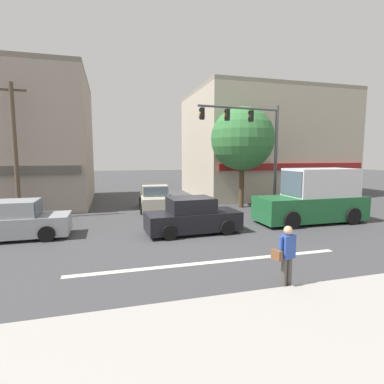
{
  "coord_description": "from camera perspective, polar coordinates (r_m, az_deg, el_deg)",
  "views": [
    {
      "loc": [
        -3.12,
        -12.21,
        3.38
      ],
      "look_at": [
        0.84,
        2.0,
        1.6
      ],
      "focal_mm": 28.0,
      "sensor_mm": 36.0,
      "label": 1
    }
  ],
  "objects": [
    {
      "name": "sedan_crossing_center",
      "position": [
        14.24,
        -30.57,
        -4.89
      ],
      "size": [
        4.11,
        1.9,
        1.58
      ],
      "color": "#999EA3",
      "rests_on": "ground"
    },
    {
      "name": "lane_marking_stripe",
      "position": [
        9.85,
        3.98,
        -13.17
      ],
      "size": [
        9.0,
        0.24,
        0.01
      ],
      "primitive_type": "cube",
      "color": "silver",
      "rests_on": "ground"
    },
    {
      "name": "box_truck_parked_curbside",
      "position": [
        16.45,
        22.22,
        -1.07
      ],
      "size": [
        5.61,
        2.26,
        2.75
      ],
      "color": "#1E6033",
      "rests_on": "ground"
    },
    {
      "name": "traffic_light_mast",
      "position": [
        17.27,
        12.17,
        9.78
      ],
      "size": [
        4.88,
        0.53,
        6.2
      ],
      "color": "#47474C",
      "rests_on": "ground"
    },
    {
      "name": "sedan_approaching_near",
      "position": [
        13.2,
        0.08,
        -4.78
      ],
      "size": [
        4.18,
        2.04,
        1.58
      ],
      "color": "black",
      "rests_on": "ground"
    },
    {
      "name": "sidewalk_curb",
      "position": [
        5.86,
        22.81,
        -27.91
      ],
      "size": [
        40.0,
        5.0,
        0.16
      ],
      "primitive_type": "cube",
      "color": "#9E9993",
      "rests_on": "ground"
    },
    {
      "name": "street_tree",
      "position": [
        19.91,
        9.59,
        9.94
      ],
      "size": [
        4.09,
        4.09,
        6.54
      ],
      "color": "#4C3823",
      "rests_on": "ground"
    },
    {
      "name": "utility_pole_near_left",
      "position": [
        18.27,
        -30.63,
        6.97
      ],
      "size": [
        1.4,
        0.22,
        7.13
      ],
      "color": "brown",
      "rests_on": "ground"
    },
    {
      "name": "ground_plane",
      "position": [
        13.05,
        -1.22,
        -8.13
      ],
      "size": [
        120.0,
        120.0,
        0.0
      ],
      "primitive_type": "plane",
      "color": "#3D3D3F"
    },
    {
      "name": "building_right_corner",
      "position": [
        27.58,
        13.43,
        8.78
      ],
      "size": [
        12.63,
        9.53,
        8.78
      ],
      "color": "#B7AD99",
      "rests_on": "ground"
    },
    {
      "name": "pedestrian_foreground_with_bag",
      "position": [
        7.93,
        17.54,
        -11.26
      ],
      "size": [
        0.69,
        0.34,
        1.67
      ],
      "color": "#4C4742",
      "rests_on": "ground"
    },
    {
      "name": "sedan_waiting_far",
      "position": [
        19.01,
        -7.12,
        -1.25
      ],
      "size": [
        2.11,
        4.22,
        1.58
      ],
      "color": "#B7B29E",
      "rests_on": "ground"
    }
  ]
}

